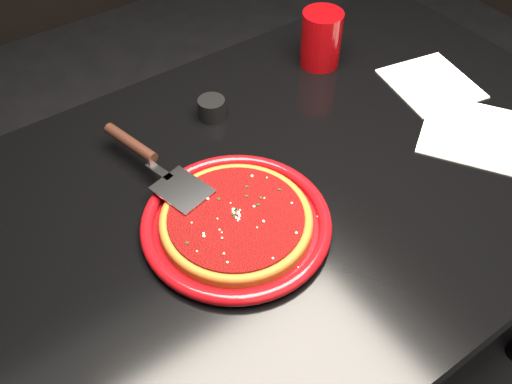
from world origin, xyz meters
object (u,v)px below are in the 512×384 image
pizza_server (155,163)px  cup (321,39)px  ramekin (212,108)px  plate (236,223)px  table (293,289)px

pizza_server → cup: cup is taller
pizza_server → cup: bearing=0.2°
pizza_server → cup: size_ratio=2.51×
pizza_server → cup: 0.46m
ramekin → pizza_server: bearing=-152.3°
cup → ramekin: (-0.28, -0.02, -0.04)m
plate → ramekin: bearing=65.3°
pizza_server → ramekin: bearing=14.5°
plate → ramekin: ramekin is taller
cup → ramekin: bearing=-176.2°
pizza_server → ramekin: (0.17, 0.09, -0.02)m
plate → table: bearing=12.9°
table → pizza_server: (-0.22, 0.13, 0.41)m
plate → ramekin: size_ratio=5.84×
table → plate: plate is taller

